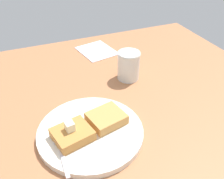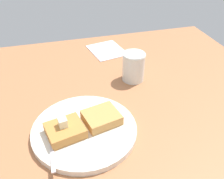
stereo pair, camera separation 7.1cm
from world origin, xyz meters
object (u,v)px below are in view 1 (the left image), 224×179
object	(u,v)px
fork	(60,146)
napkin	(97,51)
syrup_jar	(128,66)
plate	(90,132)

from	to	relation	value
fork	napkin	size ratio (longest dim) A/B	1.07
fork	napkin	bearing A→B (deg)	61.08
syrup_jar	napkin	distance (cm)	23.20
plate	napkin	distance (cm)	45.85
plate	napkin	xyz separation A→B (cm)	(16.77, 42.67, -0.78)
plate	syrup_jar	size ratio (longest dim) A/B	2.79
plate	syrup_jar	distance (cm)	28.55
syrup_jar	napkin	bearing A→B (deg)	98.01
plate	fork	xyz separation A→B (cm)	(-8.24, -2.60, 0.85)
plate	napkin	bearing A→B (deg)	68.55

